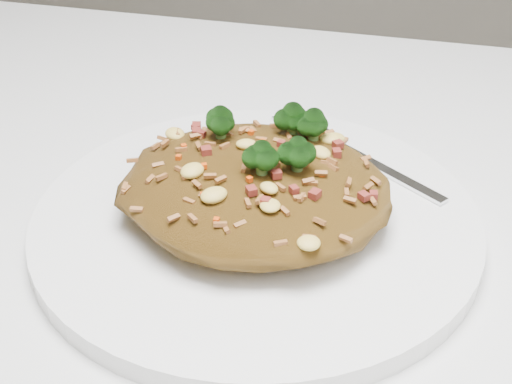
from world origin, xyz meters
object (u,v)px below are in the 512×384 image
at_px(plate, 256,220).
at_px(fork, 362,158).
at_px(fried_rice, 257,176).
at_px(dining_table, 160,349).

relative_size(plate, fork, 2.04).
xyz_separation_m(fried_rice, fork, (0.06, 0.08, -0.02)).
bearing_deg(plate, fried_rice, 69.51).
bearing_deg(fried_rice, plate, -110.49).
height_order(dining_table, fried_rice, fried_rice).
relative_size(dining_table, plate, 4.18).
height_order(dining_table, plate, plate).
height_order(fried_rice, fork, fried_rice).
xyz_separation_m(dining_table, fork, (0.12, 0.12, 0.11)).
xyz_separation_m(plate, fried_rice, (0.00, 0.00, 0.03)).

